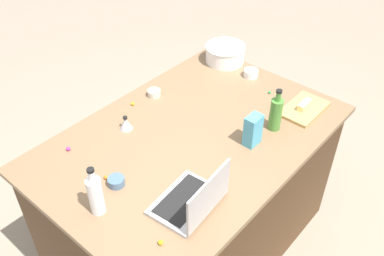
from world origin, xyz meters
The scene contains 18 objects.
ground_plane centered at (0.00, 0.00, 0.00)m, with size 12.00×12.00×0.00m, color gray.
island_counter centered at (0.00, 0.00, 0.45)m, with size 1.60×1.08×0.90m.
laptop centered at (0.36, 0.32, 0.95)m, with size 0.33×0.26×0.22m.
mixing_bowl_large centered at (-0.72, -0.34, 0.96)m, with size 0.26×0.26×0.11m.
bottle_olive centered at (-0.33, 0.29, 1.00)m, with size 0.07×0.07×0.24m.
bottle_vinegar centered at (0.64, 0.03, 1.00)m, with size 0.06×0.06×0.25m.
cutting_board centered at (-0.58, 0.33, 0.91)m, with size 0.29×0.18×0.02m, color tan.
butter_stick_left centered at (-0.58, 0.33, 0.94)m, with size 0.11×0.04×0.04m, color #F4E58C.
ramekin_small centered at (-0.13, -0.41, 0.92)m, with size 0.08×0.08×0.04m, color beige.
ramekin_medium centered at (0.49, -0.03, 0.92)m, with size 0.08×0.08×0.04m, color slate.
ramekin_wide centered at (-0.68, -0.10, 0.92)m, with size 0.09×0.09×0.05m, color white.
kitchen_timer centered at (0.18, -0.30, 0.94)m, with size 0.07×0.07×0.08m.
candy_bag centered at (-0.15, 0.27, 0.99)m, with size 0.09×0.06×0.17m, color #4CA5CC.
candy_0 centered at (0.49, -0.39, 0.91)m, with size 0.02×0.02×0.02m, color #CC3399.
candy_1 centered at (-0.59, 0.09, 0.91)m, with size 0.02×0.02×0.02m, color green.
candy_2 centered at (0.02, -0.43, 0.91)m, with size 0.02×0.02×0.02m, color yellow.
candy_3 centered at (0.50, -0.10, 0.91)m, with size 0.02×0.02×0.02m, color orange.
candy_4 centered at (0.59, 0.35, 0.91)m, with size 0.02×0.02×0.02m, color yellow.
Camera 1 is at (1.28, 1.11, 2.33)m, focal length 39.70 mm.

